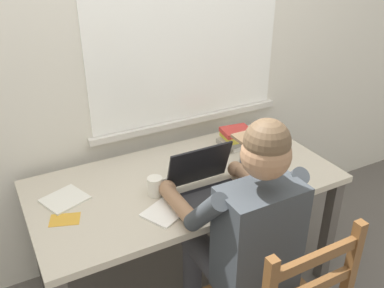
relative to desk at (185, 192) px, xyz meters
name	(u,v)px	position (x,y,z in m)	size (l,w,h in m)	color
ground_plane	(186,281)	(0.00, 0.00, -0.63)	(8.00, 8.00, 0.00)	#56514C
back_wall	(145,44)	(0.00, 0.47, 0.67)	(6.00, 0.08, 2.60)	silver
desk	(185,192)	(0.00, 0.00, 0.00)	(1.55, 0.78, 0.71)	#BCB29E
seated_person	(243,230)	(0.04, -0.46, 0.07)	(0.50, 0.60, 1.26)	#33383D
laptop	(208,186)	(0.03, -0.18, 0.14)	(0.33, 0.30, 0.23)	black
computer_mouse	(264,185)	(0.30, -0.26, 0.10)	(0.06, 0.10, 0.03)	black
coffee_mug_white	(156,186)	(-0.19, -0.06, 0.13)	(0.11, 0.07, 0.09)	silver
coffee_mug_dark	(248,158)	(0.36, -0.04, 0.13)	(0.12, 0.09, 0.10)	#2D384C
book_stack_main	(237,137)	(0.43, 0.17, 0.14)	(0.21, 0.15, 0.11)	white
paper_pile_near_laptop	(65,199)	(-0.59, 0.10, 0.09)	(0.19, 0.17, 0.01)	silver
paper_pile_back_corner	(166,212)	(-0.21, -0.21, 0.09)	(0.18, 0.16, 0.01)	white
landscape_photo_print	(65,220)	(-0.62, -0.05, 0.09)	(0.13, 0.09, 0.00)	gold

